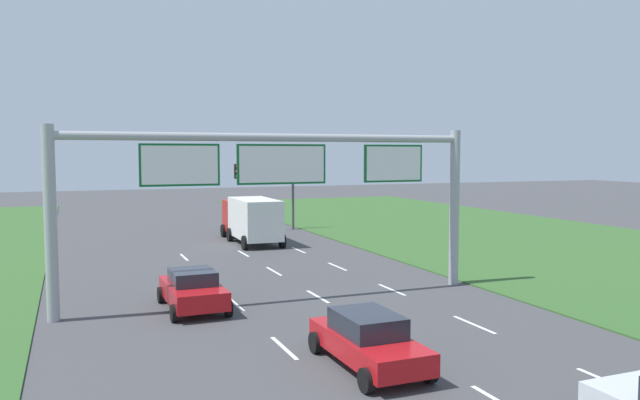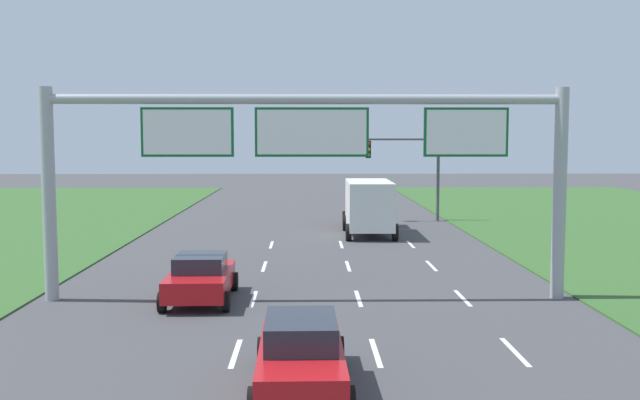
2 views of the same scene
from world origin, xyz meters
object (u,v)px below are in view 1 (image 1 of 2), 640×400
car_near_red (193,289)px  sign_gantry (280,179)px  traffic_light_mast (269,181)px  box_truck (251,218)px  car_far_ahead (368,340)px

car_near_red → sign_gantry: sign_gantry is taller
car_near_red → traffic_light_mast: size_ratio=0.76×
car_near_red → traffic_light_mast: 24.65m
box_truck → traffic_light_mast: bearing=62.7°
car_far_ahead → box_truck: box_truck is taller
car_near_red → box_truck: size_ratio=0.56×
sign_gantry → box_truck: bearing=78.5°
box_truck → sign_gantry: sign_gantry is taller
traffic_light_mast → sign_gantry: bearing=-106.1°
car_near_red → sign_gantry: size_ratio=0.25×
car_near_red → box_truck: (6.91, 16.50, 0.87)m
box_truck → traffic_light_mast: size_ratio=1.36×
car_near_red → traffic_light_mast: traffic_light_mast is taller
car_far_ahead → box_truck: (3.54, 24.78, 0.87)m
car_near_red → car_far_ahead: car_far_ahead is taller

